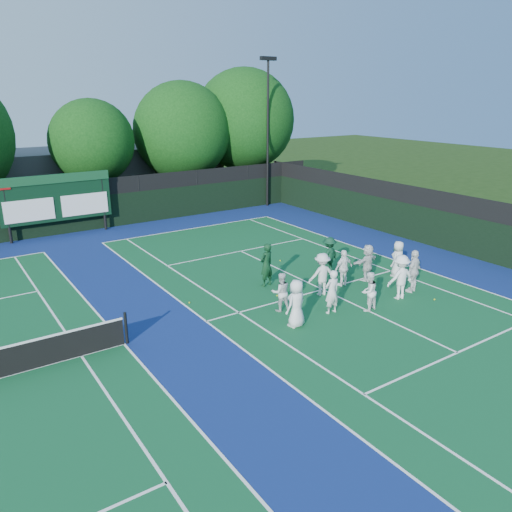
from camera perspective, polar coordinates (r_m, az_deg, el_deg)
ground at (r=20.28m, az=9.49°, el=-4.70°), size 120.00×120.00×0.00m
court_apron at (r=17.85m, az=-7.17°, el=-7.85°), size 34.00×32.00×0.01m
near_court at (r=20.95m, az=7.63°, el=-3.82°), size 11.05×23.85×0.01m
back_fence at (r=30.95m, az=-20.03°, el=5.02°), size 34.00×0.08×3.00m
divider_fence_right at (r=27.12m, az=22.24°, el=3.04°), size 0.08×32.00×3.00m
scoreboard at (r=30.18m, az=-21.86°, el=6.13°), size 6.00×0.21×3.55m
clubhouse at (r=39.47m, az=-17.45°, el=8.85°), size 18.00×6.00×4.00m
light_pole_right at (r=35.69m, az=1.36°, el=15.71°), size 1.20×0.30×10.12m
tree_c at (r=34.53m, az=-18.01°, el=12.11°), size 5.37×5.37×7.53m
tree_d at (r=36.79m, az=-8.26°, el=13.69°), size 6.85×6.85×8.68m
tree_e at (r=39.30m, az=-1.20°, el=15.04°), size 7.58×7.58×9.68m
tennis_ball_0 at (r=20.12m, az=2.42°, el=-4.53°), size 0.07×0.07×0.07m
tennis_ball_1 at (r=22.48m, az=6.64°, el=-2.17°), size 0.07×0.07×0.07m
tennis_ball_2 at (r=20.96m, az=19.73°, el=-4.70°), size 0.07×0.07×0.07m
tennis_ball_3 at (r=19.62m, az=-7.62°, el=-5.31°), size 0.07×0.07×0.07m
tennis_ball_4 at (r=24.27m, az=2.78°, el=-0.53°), size 0.07×0.07×0.07m
player_front_0 at (r=17.35m, az=4.63°, el=-5.42°), size 0.94×0.72×1.72m
player_front_1 at (r=18.54m, az=8.67°, el=-4.07°), size 0.62×0.41×1.68m
player_front_2 at (r=19.05m, az=12.74°, el=-3.97°), size 0.82×0.68×1.52m
player_front_3 at (r=20.40m, az=16.18°, el=-2.33°), size 1.25×0.83×1.80m
player_front_4 at (r=21.25m, az=17.58°, el=-1.66°), size 1.13×0.70×1.79m
player_back_0 at (r=18.58m, az=2.86°, el=-4.13°), size 0.88×0.78×1.50m
player_back_1 at (r=20.13m, az=7.53°, el=-2.09°), size 1.24×0.87×1.76m
player_back_2 at (r=21.27m, az=9.98°, el=-1.35°), size 0.93×0.40×1.58m
player_back_3 at (r=22.11m, az=12.61°, el=-0.72°), size 1.55×0.68×1.61m
player_back_4 at (r=22.89m, az=15.90°, el=-0.32°), size 0.90×0.70×1.62m
coach_left at (r=20.88m, az=1.20°, el=-1.02°), size 0.76×0.58×1.87m
coach_right at (r=22.61m, az=8.33°, el=0.06°), size 1.18×0.79×1.69m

